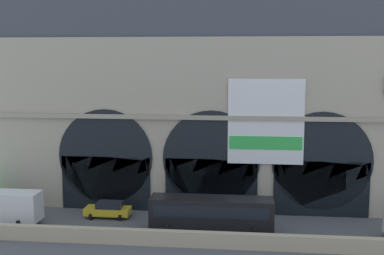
% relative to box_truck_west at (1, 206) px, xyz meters
% --- Properties ---
extents(ground_plane, '(200.00, 200.00, 0.00)m').
position_rel_box_truck_west_xyz_m(ground_plane, '(19.17, 0.69, -1.70)').
color(ground_plane, '#54565B').
extents(quay_parapet_wall, '(90.00, 0.70, 1.29)m').
position_rel_box_truck_west_xyz_m(quay_parapet_wall, '(19.17, -3.67, -1.05)').
color(quay_parapet_wall, '#BCAD8C').
rests_on(quay_parapet_wall, ground).
extents(station_building, '(45.17, 4.56, 22.06)m').
position_rel_box_truck_west_xyz_m(station_building, '(19.22, 7.76, 8.93)').
color(station_building, '#B2A891').
rests_on(station_building, ground).
extents(box_truck_west, '(7.50, 2.91, 3.12)m').
position_rel_box_truck_west_xyz_m(box_truck_west, '(0.00, 0.00, 0.00)').
color(box_truck_west, '#28479E').
rests_on(box_truck_west, ground).
extents(car_midwest, '(4.40, 2.22, 1.55)m').
position_rel_box_truck_west_xyz_m(car_midwest, '(9.34, 3.03, -0.90)').
color(car_midwest, gold).
rests_on(car_midwest, ground).
extents(bus_center, '(11.00, 3.25, 3.10)m').
position_rel_box_truck_west_xyz_m(bus_center, '(19.61, 0.15, 0.08)').
color(bus_center, black).
rests_on(bus_center, ground).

